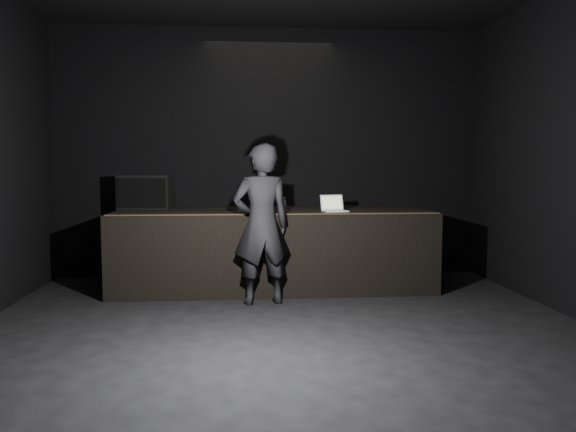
{
  "coord_description": "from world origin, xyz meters",
  "views": [
    {
      "loc": [
        -0.39,
        -4.52,
        1.56
      ],
      "look_at": [
        0.17,
        2.3,
        0.96
      ],
      "focal_mm": 35.0,
      "sensor_mm": 36.0,
      "label": 1
    }
  ],
  "objects_px": {
    "stage_monitor": "(146,192)",
    "laptop": "(334,207)",
    "stage_riser": "(272,248)",
    "person": "(262,225)",
    "beer_can": "(283,204)"
  },
  "relations": [
    {
      "from": "laptop",
      "to": "stage_riser",
      "type": "bearing_deg",
      "value": 147.52
    },
    {
      "from": "laptop",
      "to": "beer_can",
      "type": "height_order",
      "value": "laptop"
    },
    {
      "from": "stage_riser",
      "to": "person",
      "type": "bearing_deg",
      "value": -100.3
    },
    {
      "from": "stage_monitor",
      "to": "person",
      "type": "relative_size",
      "value": 0.39
    },
    {
      "from": "stage_riser",
      "to": "laptop",
      "type": "height_order",
      "value": "laptop"
    },
    {
      "from": "laptop",
      "to": "beer_can",
      "type": "distance_m",
      "value": 0.64
    },
    {
      "from": "person",
      "to": "stage_riser",
      "type": "bearing_deg",
      "value": -111.6
    },
    {
      "from": "stage_monitor",
      "to": "laptop",
      "type": "bearing_deg",
      "value": -10.7
    },
    {
      "from": "stage_monitor",
      "to": "person",
      "type": "distance_m",
      "value": 2.0
    },
    {
      "from": "stage_monitor",
      "to": "laptop",
      "type": "relative_size",
      "value": 2.09
    },
    {
      "from": "stage_riser",
      "to": "stage_monitor",
      "type": "height_order",
      "value": "stage_monitor"
    },
    {
      "from": "stage_riser",
      "to": "laptop",
      "type": "bearing_deg",
      "value": -22.07
    },
    {
      "from": "stage_riser",
      "to": "person",
      "type": "relative_size",
      "value": 2.2
    },
    {
      "from": "stage_monitor",
      "to": "beer_can",
      "type": "distance_m",
      "value": 1.88
    },
    {
      "from": "stage_riser",
      "to": "laptop",
      "type": "relative_size",
      "value": 11.85
    }
  ]
}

